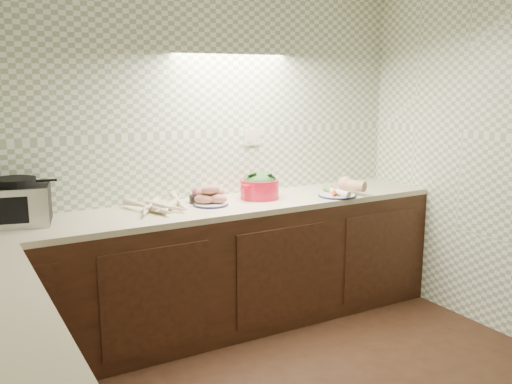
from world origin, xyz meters
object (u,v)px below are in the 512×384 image
parsnip_pile (165,205)px  veg_plate (341,189)px  toaster_oven (15,203)px  onion_bowl (199,197)px  sweet_potato_plate (210,198)px  dutch_oven (260,185)px

parsnip_pile → veg_plate: veg_plate is taller
toaster_oven → onion_bowl: bearing=14.0°
toaster_oven → sweet_potato_plate: 1.24m
onion_bowl → dutch_oven: 0.45m
toaster_oven → dutch_oven: toaster_oven is taller
toaster_oven → dutch_oven: bearing=10.9°
parsnip_pile → sweet_potato_plate: bearing=-0.4°
toaster_oven → sweet_potato_plate: bearing=8.7°
sweet_potato_plate → veg_plate: (1.00, -0.17, -0.00)m
toaster_oven → parsnip_pile: (0.90, -0.10, -0.09)m
parsnip_pile → dutch_oven: dutch_oven is taller
parsnip_pile → toaster_oven: bearing=173.3°
parsnip_pile → dutch_oven: bearing=2.1°
onion_bowl → veg_plate: bearing=-15.4°
dutch_oven → veg_plate: (0.59, -0.20, -0.05)m
dutch_oven → parsnip_pile: bearing=160.5°
toaster_oven → veg_plate: (2.23, -0.28, -0.08)m
onion_bowl → dutch_oven: (0.44, -0.09, 0.05)m
toaster_oven → sweet_potato_plate: (1.23, -0.11, -0.08)m
onion_bowl → toaster_oven: bearing=-179.6°
parsnip_pile → onion_bowl: size_ratio=3.04×
onion_bowl → dutch_oven: bearing=-11.0°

